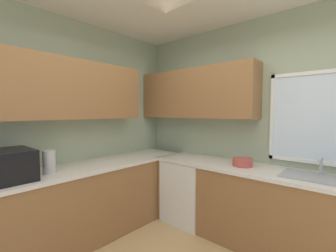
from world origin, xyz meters
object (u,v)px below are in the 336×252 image
bowl (243,162)px  dishwasher (189,190)px  sink_assembly (318,177)px  microwave (10,165)px  kettle (49,162)px

bowl → dishwasher: bearing=-177.7°
dishwasher → sink_assembly: bearing=1.4°
dishwasher → bowl: 0.92m
microwave → sink_assembly: bearing=42.6°
bowl → kettle: bearing=-130.2°
sink_assembly → bowl: size_ratio=2.72×
dishwasher → bowl: bowl is taller
kettle → bowl: (1.40, 1.65, -0.08)m
dishwasher → kettle: 1.84m
dishwasher → bowl: (0.76, 0.03, 0.51)m
sink_assembly → dishwasher: bearing=-178.6°
kettle → sink_assembly: bearing=37.6°
kettle → bowl: bearing=49.8°
microwave → dishwasher: bearing=71.4°
microwave → kettle: microwave is taller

